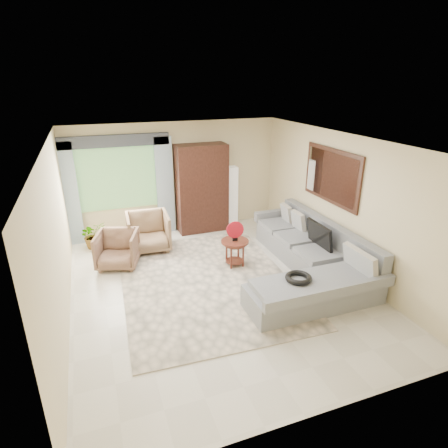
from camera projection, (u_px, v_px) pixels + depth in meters
name	position (u px, v px, depth m)	size (l,w,h in m)	color
ground	(218.00, 286.00, 6.77)	(6.00, 6.00, 0.00)	silver
area_rug	(206.00, 281.00, 6.92)	(3.00, 4.00, 0.02)	beige
sectional_sofa	(309.00, 261.00, 7.08)	(2.30, 3.46, 0.90)	gray
tv_screen	(319.00, 235.00, 7.13)	(0.06, 0.74, 0.48)	black
garden_hose	(298.00, 278.00, 5.97)	(0.43, 0.43, 0.09)	black
coffee_table	(235.00, 253.00, 7.41)	(0.55, 0.55, 0.55)	#491A13
red_disc	(235.00, 230.00, 7.23)	(0.34, 0.34, 0.03)	#A8101D
armchair_left	(117.00, 249.00, 7.38)	(0.77, 0.79, 0.72)	brown
armchair_right	(148.00, 232.00, 8.08)	(0.88, 0.90, 0.82)	brown
potted_plant	(93.00, 235.00, 8.22)	(0.53, 0.46, 0.59)	#999999
armoire	(202.00, 188.00, 8.94)	(1.20, 0.55, 2.10)	black
floor_lamp	(232.00, 196.00, 9.36)	(0.24, 0.24, 1.50)	silver
window	(117.00, 179.00, 8.42)	(1.80, 0.04, 1.40)	#669E59
curtain_left	(69.00, 195.00, 8.09)	(0.40, 0.08, 2.30)	#9EB7CC
curtain_right	(165.00, 186.00, 8.77)	(0.40, 0.08, 2.30)	#9EB7CC
valance	(114.00, 141.00, 8.05)	(2.40, 0.12, 0.26)	#1E232D
wall_mirror	(331.00, 176.00, 7.23)	(0.05, 1.70, 1.05)	black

